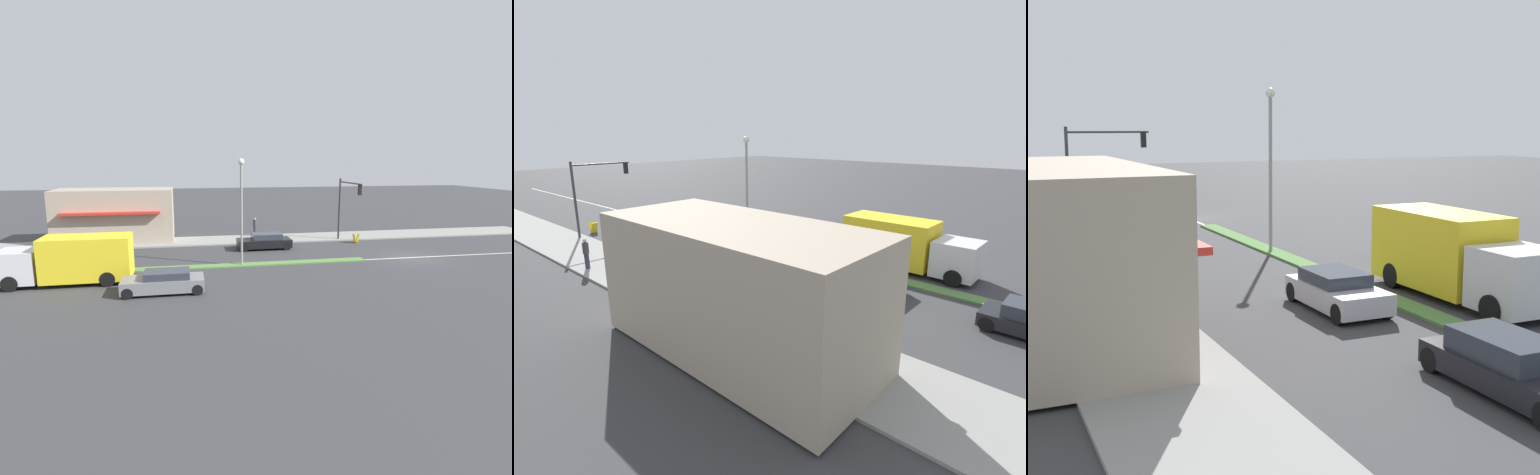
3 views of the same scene
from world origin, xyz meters
The scene contains 14 objects.
ground_plane centered at (0.00, 18.00, 0.00)m, with size 160.00×160.00×0.00m, color #38383A.
sidewalk_right centered at (9.00, 18.50, 0.06)m, with size 4.00×73.00×0.12m, color gray.
median_strip centered at (0.00, 27.00, 0.05)m, with size 0.90×46.00×0.10m, color #568442.
lane_marking_center centered at (0.00, 0.00, 0.00)m, with size 0.16×60.00×0.01m, color beige.
building_corner_store centered at (10.56, 23.21, 2.46)m, with size 5.21×10.27×4.67m.
traffic_signal_main centered at (6.12, 2.93, 3.90)m, with size 4.59×0.34×5.60m.
street_lamp centered at (0.00, 13.16, 4.78)m, with size 0.44×0.44×7.37m.
pedestrian centered at (10.31, 10.37, 1.05)m, with size 0.34×0.34×1.77m.
warning_aframe_sign centered at (5.96, 1.89, 0.43)m, with size 0.45×0.53×0.84m.
delivery_truck centered at (-2.20, 23.80, 1.47)m, with size 2.44×7.50×2.87m.
suv_black centered at (5.00, 10.49, 0.64)m, with size 1.80×4.48×1.32m.
suv_grey centered at (-5.00, 18.31, 0.62)m, with size 1.81×4.54×1.27m.
sedan_silver centered at (2.20, 23.52, 0.61)m, with size 1.87×3.98×1.24m.
sedan_dark centered at (2.20, 31.37, 0.61)m, with size 1.74×4.50×1.28m.
Camera 3 is at (12.94, 42.95, 5.87)m, focal length 50.00 mm.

